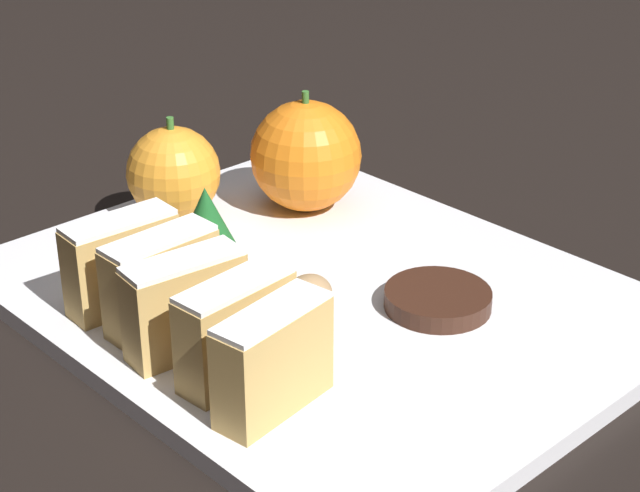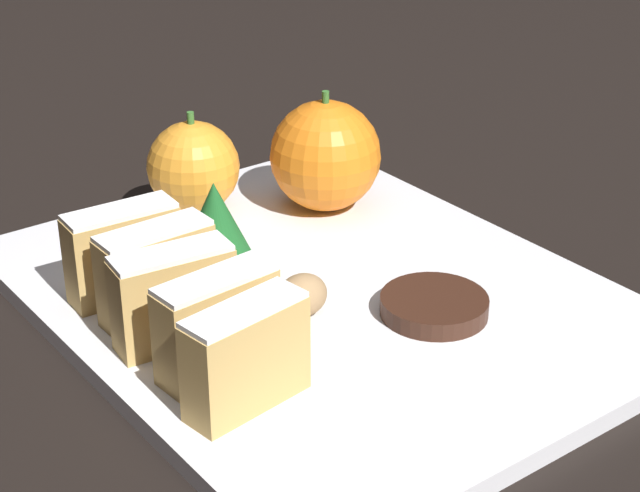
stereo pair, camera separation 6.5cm
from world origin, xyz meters
name	(u,v)px [view 1 (the left image)]	position (x,y,z in m)	size (l,w,h in m)	color
ground_plane	(320,306)	(0.00, 0.00, 0.00)	(6.00, 6.00, 0.00)	black
serving_platter	(320,298)	(0.00, 0.00, 0.01)	(0.31, 0.38, 0.01)	white
stollen_slice_front	(273,360)	(-0.10, -0.07, 0.04)	(0.07, 0.03, 0.06)	tan
stollen_slice_second	(236,330)	(-0.10, -0.04, 0.04)	(0.07, 0.03, 0.06)	tan
stollen_slice_third	(190,308)	(-0.10, 0.00, 0.04)	(0.07, 0.03, 0.06)	tan
stollen_slice_fourth	(161,282)	(-0.10, 0.03, 0.04)	(0.07, 0.02, 0.06)	tan
stollen_slice_fifth	(122,263)	(-0.10, 0.07, 0.04)	(0.07, 0.03, 0.06)	tan
orange_near	(306,156)	(0.08, 0.10, 0.05)	(0.08, 0.08, 0.09)	orange
orange_far	(174,173)	(0.00, 0.15, 0.04)	(0.07, 0.07, 0.07)	orange
walnut	(308,296)	(-0.03, -0.02, 0.02)	(0.03, 0.03, 0.03)	#9E7A51
chocolate_cookie	(438,299)	(0.04, -0.06, 0.02)	(0.06, 0.06, 0.01)	#381E14
evergreen_sprig	(206,225)	(-0.03, 0.08, 0.04)	(0.05, 0.05, 0.05)	#195623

